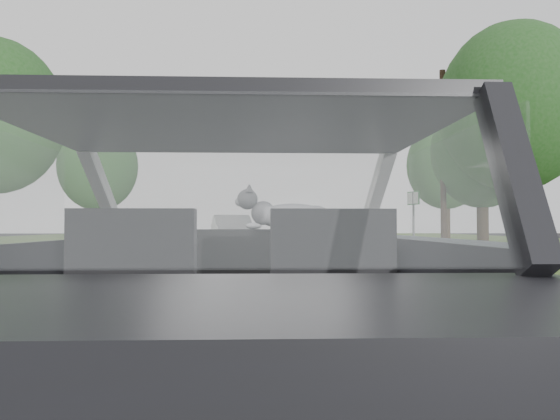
{
  "coord_description": "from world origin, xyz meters",
  "views": [
    {
      "loc": [
        0.1,
        -2.59,
        1.02
      ],
      "look_at": [
        0.23,
        0.59,
        1.11
      ],
      "focal_mm": 35.0,
      "sensor_mm": 36.0,
      "label": 1
    }
  ],
  "objects": [
    {
      "name": "utility_pole",
      "position": [
        8.04,
        20.55,
        3.88
      ],
      "size": [
        0.28,
        0.28,
        7.76
      ],
      "primitive_type": "cylinder",
      "rotation": [
        0.0,
        0.0,
        0.1
      ],
      "color": "#37291C",
      "rests_on": "ground"
    },
    {
      "name": "passenger_seat",
      "position": [
        0.4,
        -0.29,
        0.88
      ],
      "size": [
        0.5,
        0.72,
        0.42
      ],
      "primitive_type": "cube",
      "color": "black",
      "rests_on": "subject_car"
    },
    {
      "name": "driver_seat",
      "position": [
        -0.4,
        -0.29,
        0.88
      ],
      "size": [
        0.5,
        0.72,
        0.42
      ],
      "primitive_type": "cube",
      "color": "black",
      "rests_on": "subject_car"
    },
    {
      "name": "guardrail",
      "position": [
        4.3,
        10.0,
        0.58
      ],
      "size": [
        0.05,
        90.0,
        0.32
      ],
      "primitive_type": "cube",
      "color": "#8992A1",
      "rests_on": "ground"
    },
    {
      "name": "highway_sign",
      "position": [
        7.49,
        23.21,
        1.33
      ],
      "size": [
        0.37,
        1.06,
        2.66
      ],
      "primitive_type": "cube",
      "rotation": [
        0.0,
        0.0,
        0.25
      ],
      "color": "#186823",
      "rests_on": "ground"
    },
    {
      "name": "tree_1",
      "position": [
        10.01,
        18.12,
        4.35
      ],
      "size": [
        6.65,
        6.65,
        8.7
      ],
      "primitive_type": null,
      "rotation": [
        0.0,
        0.0,
        -0.17
      ],
      "color": "#1C4A18",
      "rests_on": "ground"
    },
    {
      "name": "steering_wheel",
      "position": [
        -0.4,
        0.33,
        0.92
      ],
      "size": [
        0.36,
        0.36,
        0.04
      ],
      "primitive_type": "torus",
      "color": "black",
      "rests_on": "dashboard"
    },
    {
      "name": "dashboard",
      "position": [
        0.0,
        0.62,
        0.85
      ],
      "size": [
        1.58,
        0.45,
        0.3
      ],
      "primitive_type": "cube",
      "color": "black",
      "rests_on": "subject_car"
    },
    {
      "name": "tree_6",
      "position": [
        -9.52,
        30.23,
        3.54
      ],
      "size": [
        6.09,
        6.09,
        7.07
      ],
      "primitive_type": null,
      "rotation": [
        0.0,
        0.0,
        -0.39
      ],
      "color": "#1C4A18",
      "rests_on": "ground"
    },
    {
      "name": "subject_car",
      "position": [
        0.0,
        0.0,
        0.72
      ],
      "size": [
        1.8,
        4.0,
        1.45
      ],
      "primitive_type": "cube",
      "color": "black",
      "rests_on": "ground"
    },
    {
      "name": "tree_3",
      "position": [
        12.72,
        33.68,
        3.94
      ],
      "size": [
        6.27,
        6.27,
        7.88
      ],
      "primitive_type": null,
      "rotation": [
        0.0,
        0.0,
        -0.23
      ],
      "color": "#1C4A18",
      "rests_on": "ground"
    },
    {
      "name": "cat",
      "position": [
        0.3,
        0.66,
        1.09
      ],
      "size": [
        0.61,
        0.22,
        0.27
      ],
      "primitive_type": "ellipsoid",
      "rotation": [
        0.0,
        0.0,
        -0.06
      ],
      "color": "gray",
      "rests_on": "dashboard"
    },
    {
      "name": "other_car",
      "position": [
        -1.14,
        22.47,
        0.76
      ],
      "size": [
        2.55,
        4.86,
        1.52
      ],
      "primitive_type": "imported",
      "rotation": [
        0.0,
        0.0,
        0.16
      ],
      "color": "silver",
      "rests_on": "ground"
    },
    {
      "name": "tree_2",
      "position": [
        9.77,
        20.61,
        3.29
      ],
      "size": [
        5.67,
        5.67,
        6.59
      ],
      "primitive_type": null,
      "rotation": [
        0.0,
        0.0,
        -0.39
      ],
      "color": "#1C4A18",
      "rests_on": "ground"
    }
  ]
}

